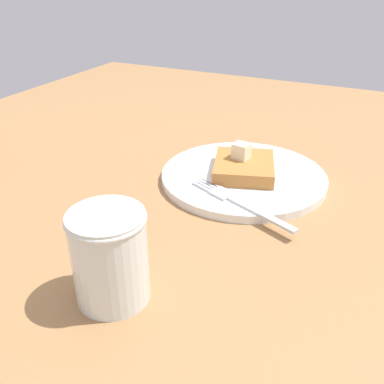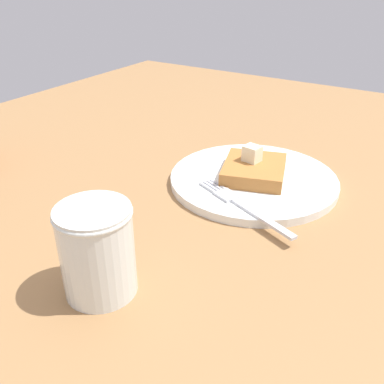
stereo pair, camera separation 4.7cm
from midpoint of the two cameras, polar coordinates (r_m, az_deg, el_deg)
The scene contains 6 objects.
table_surface at distance 59.04cm, azimuth 1.70°, elevation -0.02°, with size 119.30×119.30×2.18cm, color #9C7044.
plate at distance 59.59cm, azimuth 4.62°, elevation 2.04°, with size 22.76×22.76×1.12cm.
toast_slice_center at distance 58.96cm, azimuth 4.68°, elevation 3.30°, with size 8.02×9.21×1.90cm, color #B37135.
butter_pat_primary at distance 58.81cm, azimuth 4.31°, elevation 5.42°, with size 2.17×1.95×2.17cm, color #F0E9C4.
fork at distance 52.15cm, azimuth 3.25°, elevation -1.21°, with size 15.26×7.65×0.36cm.
syrup_jar at distance 39.02cm, azimuth -14.31°, elevation -9.03°, with size 6.91×6.91×8.77cm.
Camera 1 is at (18.72, -48.58, 29.43)cm, focal length 40.00 mm.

